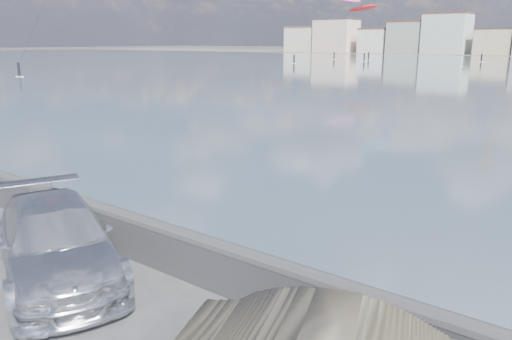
{
  "coord_description": "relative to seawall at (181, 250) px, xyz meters",
  "views": [
    {
      "loc": [
        7.16,
        -4.04,
        4.83
      ],
      "look_at": [
        1.0,
        4.0,
        2.2
      ],
      "focal_mm": 35.0,
      "sensor_mm": 36.0,
      "label": 1
    }
  ],
  "objects": [
    {
      "name": "seawall",
      "position": [
        0.0,
        0.0,
        0.0
      ],
      "size": [
        400.0,
        0.36,
        1.08
      ],
      "color": "#28282B",
      "rests_on": "ground"
    },
    {
      "name": "car_silver",
      "position": [
        -2.08,
        -1.57,
        0.2
      ],
      "size": [
        5.79,
        4.18,
        1.56
      ],
      "primitive_type": "imported",
      "rotation": [
        0.0,
        0.0,
        1.15
      ],
      "color": "silver",
      "rests_on": "ground"
    },
    {
      "name": "kitesurfer_13",
      "position": [
        -49.43,
        99.75,
        13.15
      ],
      "size": [
        8.54,
        16.52,
        15.5
      ],
      "color": "#E5338C",
      "rests_on": "ground"
    },
    {
      "name": "ground",
      "position": [
        0.0,
        -2.7,
        -0.58
      ],
      "size": [
        700.0,
        700.0,
        0.0
      ],
      "primitive_type": "plane",
      "color": "#333335",
      "rests_on": "ground"
    },
    {
      "name": "kitesurfer_10",
      "position": [
        -54.21,
        119.38,
        12.18
      ],
      "size": [
        7.91,
        11.27,
        14.45
      ],
      "color": "red",
      "rests_on": "ground"
    }
  ]
}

